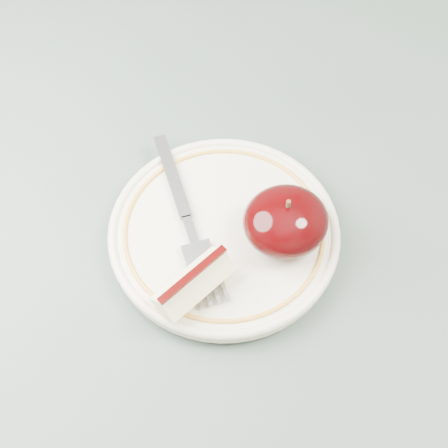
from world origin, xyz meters
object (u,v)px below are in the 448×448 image
object	(u,v)px
apple_half	(286,221)
fork	(187,219)
plate	(224,232)
table	(253,261)

from	to	relation	value
apple_half	fork	distance (m)	0.09
plate	fork	distance (m)	0.04
fork	apple_half	bearing A→B (deg)	-116.78
plate	apple_half	distance (m)	0.06
plate	fork	xyz separation A→B (m)	(-0.03, 0.02, 0.01)
apple_half	fork	bearing A→B (deg)	150.17
plate	fork	size ratio (longest dim) A/B	1.11
table	apple_half	xyz separation A→B (m)	(0.01, -0.04, 0.13)
table	fork	world-z (taller)	fork
table	plate	bearing A→B (deg)	-163.65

